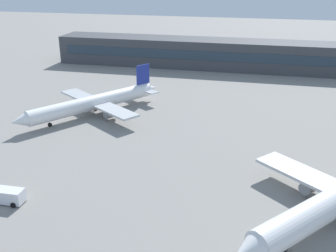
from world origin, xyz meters
name	(u,v)px	position (x,y,z in m)	size (l,w,h in m)	color
ground_plane	(204,144)	(0.00, 40.00, 0.00)	(400.00, 400.00, 0.00)	gray
terminal_building	(232,55)	(0.00, 100.74, 4.50)	(114.97, 12.13, 9.00)	#3F4247
airplane_mid	(93,103)	(-26.29, 49.94, 2.77)	(24.05, 31.77, 9.10)	white
service_van_white	(6,195)	(-24.03, 14.29, 1.11)	(5.26, 2.45, 2.08)	white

